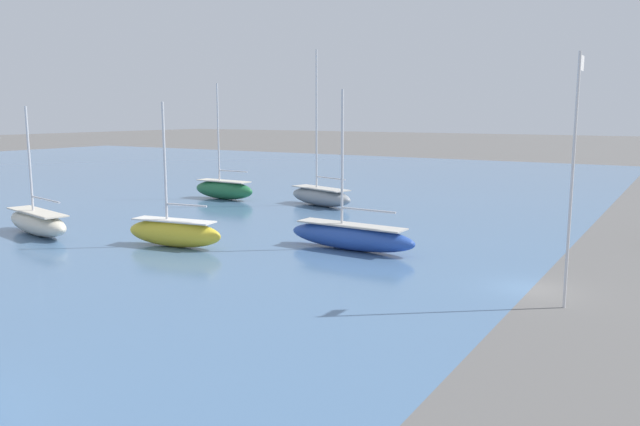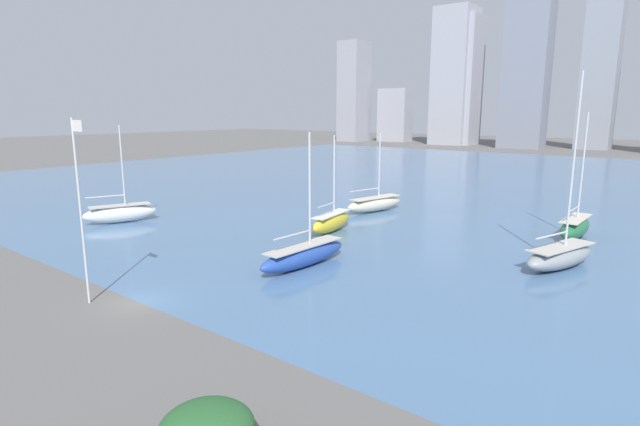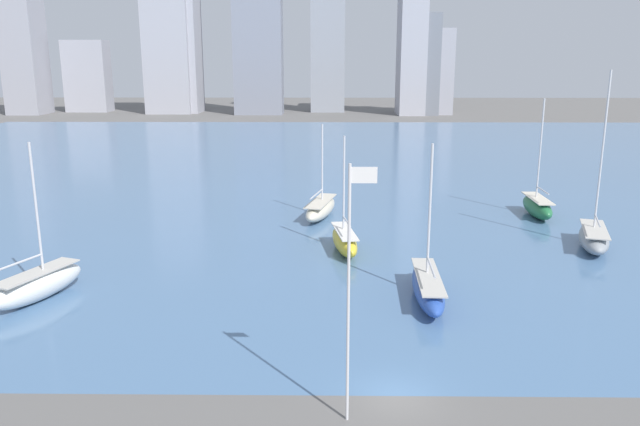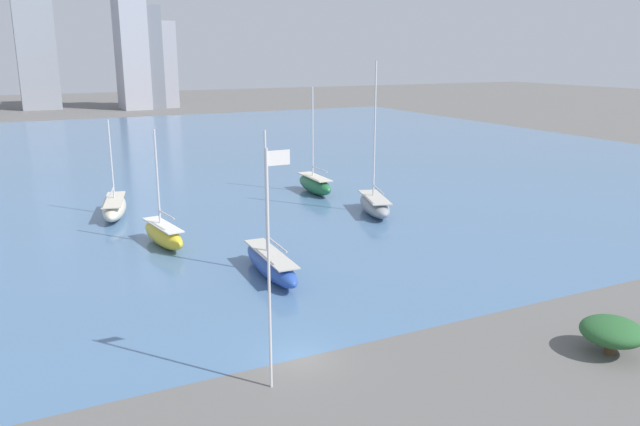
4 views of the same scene
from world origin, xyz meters
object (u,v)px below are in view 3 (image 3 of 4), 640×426
(sailboat_cream, at_px, (321,208))
(sailboat_white, at_px, (38,285))
(sailboat_yellow, at_px, (344,240))
(sailboat_blue, at_px, (428,287))
(flag_pole, at_px, (350,288))
(sailboat_gray, at_px, (594,237))
(sailboat_green, at_px, (537,206))

(sailboat_cream, relative_size, sailboat_white, 0.89)
(sailboat_cream, relative_size, sailboat_yellow, 0.97)
(sailboat_yellow, bearing_deg, sailboat_cream, 91.85)
(sailboat_blue, bearing_deg, flag_pole, -109.39)
(sailboat_gray, relative_size, sailboat_cream, 1.58)
(flag_pole, relative_size, sailboat_yellow, 1.20)
(sailboat_cream, bearing_deg, sailboat_yellow, -66.48)
(flag_pole, height_order, sailboat_cream, flag_pole)
(flag_pole, bearing_deg, sailboat_cream, 92.58)
(sailboat_cream, bearing_deg, sailboat_gray, -10.87)
(flag_pole, relative_size, sailboat_cream, 1.23)
(flag_pole, relative_size, sailboat_white, 1.10)
(sailboat_white, height_order, sailboat_yellow, sailboat_white)
(sailboat_green, bearing_deg, sailboat_yellow, -147.00)
(flag_pole, height_order, sailboat_green, sailboat_green)
(sailboat_green, bearing_deg, sailboat_gray, -82.59)
(flag_pole, distance_m, sailboat_green, 44.99)
(sailboat_cream, bearing_deg, flag_pole, -74.20)
(sailboat_yellow, bearing_deg, flag_pole, -99.52)
(flag_pole, distance_m, sailboat_white, 26.49)
(flag_pole, relative_size, sailboat_gray, 0.78)
(sailboat_gray, distance_m, sailboat_yellow, 22.27)
(sailboat_white, bearing_deg, sailboat_cream, 71.33)
(flag_pole, distance_m, sailboat_gray, 36.10)
(sailboat_cream, xyz_separation_m, sailboat_yellow, (2.22, -12.23, 0.07))
(sailboat_gray, relative_size, sailboat_green, 1.25)
(flag_pole, bearing_deg, sailboat_green, 61.26)
(sailboat_cream, distance_m, sailboat_green, 23.22)
(flag_pole, bearing_deg, sailboat_white, 145.17)
(sailboat_cream, xyz_separation_m, sailboat_blue, (7.76, -23.40, -0.01))
(sailboat_cream, height_order, sailboat_yellow, sailboat_yellow)
(sailboat_white, bearing_deg, sailboat_gray, 37.02)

